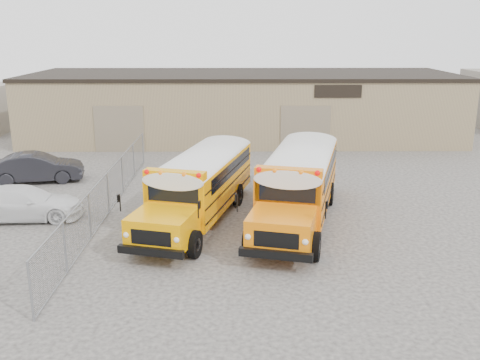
{
  "coord_description": "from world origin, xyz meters",
  "views": [
    {
      "loc": [
        -0.46,
        -19.03,
        7.71
      ],
      "look_at": [
        -0.31,
        2.54,
        1.6
      ],
      "focal_mm": 40.0,
      "sensor_mm": 36.0,
      "label": 1
    }
  ],
  "objects_px": {
    "tarp_bundle": "(297,221)",
    "car_white": "(23,203)",
    "school_bus_right": "(314,148)",
    "school_bus_left": "(235,151)",
    "car_dark": "(37,168)"
  },
  "relations": [
    {
      "from": "tarp_bundle",
      "to": "car_dark",
      "type": "bearing_deg",
      "value": 147.93
    },
    {
      "from": "school_bus_right",
      "to": "car_white",
      "type": "height_order",
      "value": "school_bus_right"
    },
    {
      "from": "school_bus_left",
      "to": "school_bus_right",
      "type": "relative_size",
      "value": 0.95
    },
    {
      "from": "car_dark",
      "to": "school_bus_right",
      "type": "bearing_deg",
      "value": -100.54
    },
    {
      "from": "tarp_bundle",
      "to": "car_white",
      "type": "bearing_deg",
      "value": 168.63
    },
    {
      "from": "school_bus_left",
      "to": "car_white",
      "type": "relative_size",
      "value": 2.04
    },
    {
      "from": "school_bus_right",
      "to": "tarp_bundle",
      "type": "relative_size",
      "value": 7.49
    },
    {
      "from": "school_bus_right",
      "to": "car_dark",
      "type": "xyz_separation_m",
      "value": [
        -14.46,
        -0.32,
        -0.94
      ]
    },
    {
      "from": "school_bus_right",
      "to": "school_bus_left",
      "type": "bearing_deg",
      "value": -176.76
    },
    {
      "from": "school_bus_left",
      "to": "car_dark",
      "type": "bearing_deg",
      "value": -179.51
    },
    {
      "from": "school_bus_right",
      "to": "car_white",
      "type": "xyz_separation_m",
      "value": [
        -12.98,
        -6.01,
        -1.01
      ]
    },
    {
      "from": "school_bus_left",
      "to": "car_white",
      "type": "xyz_separation_m",
      "value": [
        -8.86,
        -5.78,
        -0.92
      ]
    },
    {
      "from": "tarp_bundle",
      "to": "car_dark",
      "type": "distance_m",
      "value": 14.95
    },
    {
      "from": "tarp_bundle",
      "to": "car_dark",
      "type": "relative_size",
      "value": 0.3
    },
    {
      "from": "tarp_bundle",
      "to": "car_white",
      "type": "distance_m",
      "value": 11.41
    }
  ]
}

